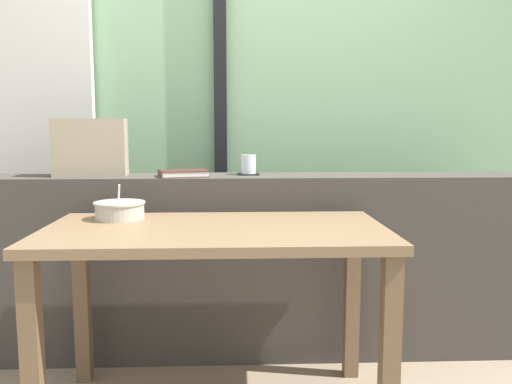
% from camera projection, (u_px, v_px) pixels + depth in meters
% --- Properties ---
extents(outdoor_backdrop, '(4.80, 0.08, 2.80)m').
position_uv_depth(outdoor_backdrop, '(232.00, 69.00, 3.03)').
color(outdoor_backdrop, '#8EBC89').
rests_on(outdoor_backdrop, ground).
extents(curtain_left_panel, '(0.56, 0.06, 2.50)m').
position_uv_depth(curtain_left_panel, '(41.00, 94.00, 2.90)').
color(curtain_left_panel, silver).
rests_on(curtain_left_panel, ground).
extents(window_divider_post, '(0.07, 0.05, 2.60)m').
position_uv_depth(window_divider_post, '(220.00, 86.00, 2.97)').
color(window_divider_post, black).
rests_on(window_divider_post, ground).
extents(dark_console_ledge, '(2.80, 0.30, 0.85)m').
position_uv_depth(dark_console_ledge, '(233.00, 265.00, 2.52)').
color(dark_console_ledge, '#423D38').
rests_on(dark_console_ledge, ground).
extents(breakfast_table, '(1.24, 0.66, 0.72)m').
position_uv_depth(breakfast_table, '(216.00, 256.00, 1.96)').
color(breakfast_table, brown).
rests_on(breakfast_table, ground).
extents(coaster_square, '(0.10, 0.10, 0.00)m').
position_uv_depth(coaster_square, '(248.00, 174.00, 2.50)').
color(coaster_square, black).
rests_on(coaster_square, dark_console_ledge).
extents(juice_glass, '(0.07, 0.07, 0.09)m').
position_uv_depth(juice_glass, '(248.00, 165.00, 2.50)').
color(juice_glass, white).
rests_on(juice_glass, coaster_square).
extents(closed_book, '(0.25, 0.19, 0.03)m').
position_uv_depth(closed_book, '(183.00, 173.00, 2.41)').
color(closed_book, '#47231E').
rests_on(closed_book, dark_console_ledge).
extents(throw_pillow, '(0.33, 0.16, 0.26)m').
position_uv_depth(throw_pillow, '(90.00, 147.00, 2.42)').
color(throw_pillow, tan).
rests_on(throw_pillow, dark_console_ledge).
extents(soup_bowl, '(0.20, 0.20, 0.14)m').
position_uv_depth(soup_bowl, '(120.00, 211.00, 2.11)').
color(soup_bowl, '#BCB7A8').
rests_on(soup_bowl, breakfast_table).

